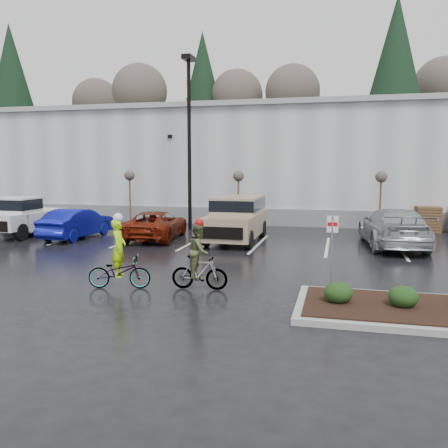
% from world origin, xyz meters
% --- Properties ---
extents(ground, '(120.00, 120.00, 0.00)m').
position_xyz_m(ground, '(0.00, 0.00, 0.00)').
color(ground, black).
rests_on(ground, ground).
extents(warehouse, '(60.50, 15.50, 7.20)m').
position_xyz_m(warehouse, '(0.00, 21.99, 3.65)').
color(warehouse, '#AAADAF').
rests_on(warehouse, ground).
extents(wooded_ridge, '(80.00, 25.00, 6.00)m').
position_xyz_m(wooded_ridge, '(0.00, 45.00, 3.00)').
color(wooded_ridge, '#203B18').
rests_on(wooded_ridge, ground).
extents(lamppost, '(0.50, 1.00, 9.22)m').
position_xyz_m(lamppost, '(-4.00, 12.00, 5.69)').
color(lamppost, black).
rests_on(lamppost, ground).
extents(sapling_west, '(0.60, 0.60, 3.20)m').
position_xyz_m(sapling_west, '(-8.00, 13.00, 2.73)').
color(sapling_west, '#49311D').
rests_on(sapling_west, ground).
extents(sapling_mid, '(0.60, 0.60, 3.20)m').
position_xyz_m(sapling_mid, '(-1.50, 13.00, 2.73)').
color(sapling_mid, '#49311D').
rests_on(sapling_mid, ground).
extents(sapling_east, '(0.60, 0.60, 3.20)m').
position_xyz_m(sapling_east, '(6.00, 13.00, 2.73)').
color(sapling_east, '#49311D').
rests_on(sapling_east, ground).
extents(pallet_stack_a, '(1.20, 1.20, 1.35)m').
position_xyz_m(pallet_stack_a, '(8.50, 14.00, 0.68)').
color(pallet_stack_a, '#49311D').
rests_on(pallet_stack_a, ground).
extents(shrub_a, '(0.70, 0.70, 0.52)m').
position_xyz_m(shrub_a, '(4.00, -1.00, 0.41)').
color(shrub_a, '#143713').
rests_on(shrub_a, curb_island).
extents(shrub_b, '(0.70, 0.70, 0.52)m').
position_xyz_m(shrub_b, '(5.50, -1.00, 0.41)').
color(shrub_b, '#143713').
rests_on(shrub_b, curb_island).
extents(fire_lane_sign, '(0.30, 0.05, 2.20)m').
position_xyz_m(fire_lane_sign, '(3.80, 0.20, 1.41)').
color(fire_lane_sign, gray).
rests_on(fire_lane_sign, ground).
extents(pickup_white, '(2.10, 5.20, 1.96)m').
position_xyz_m(pickup_white, '(-11.33, 8.11, 0.98)').
color(pickup_white, silver).
rests_on(pickup_white, ground).
extents(car_blue, '(1.79, 4.46, 1.44)m').
position_xyz_m(car_blue, '(-8.30, 7.65, 0.72)').
color(car_blue, '#0C1289').
rests_on(car_blue, ground).
extents(car_red, '(2.70, 5.04, 1.35)m').
position_xyz_m(car_red, '(-4.52, 8.31, 0.67)').
color(car_red, maroon).
rests_on(car_red, ground).
extents(suv_tan, '(2.20, 5.10, 2.06)m').
position_xyz_m(suv_tan, '(-0.64, 8.43, 1.03)').
color(suv_tan, tan).
rests_on(suv_tan, ground).
extents(car_far_silver, '(2.90, 5.95, 1.67)m').
position_xyz_m(car_far_silver, '(6.24, 8.71, 0.83)').
color(car_far_silver, '#A8ACAF').
rests_on(car_far_silver, ground).
extents(cyclist_hivis, '(1.88, 0.99, 2.17)m').
position_xyz_m(cyclist_hivis, '(-2.10, -0.46, 0.68)').
color(cyclist_hivis, '#3F3F44').
rests_on(cyclist_hivis, ground).
extents(cyclist_olive, '(1.58, 0.77, 2.02)m').
position_xyz_m(cyclist_olive, '(0.16, -0.04, 0.76)').
color(cyclist_olive, '#3F3F44').
rests_on(cyclist_olive, ground).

